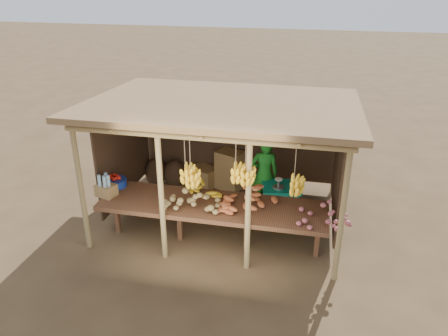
# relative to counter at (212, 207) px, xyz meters

# --- Properties ---
(ground) EXTENTS (60.00, 60.00, 0.00)m
(ground) POSITION_rel_counter_xyz_m (-0.00, 0.95, -0.74)
(ground) COLOR brown
(ground) RESTS_ON ground
(stall_structure) EXTENTS (4.70, 3.50, 2.43)m
(stall_structure) POSITION_rel_counter_xyz_m (0.08, 0.88, 1.17)
(stall_structure) COLOR #A28653
(stall_structure) RESTS_ON ground
(counter) EXTENTS (3.90, 1.05, 0.80)m
(counter) POSITION_rel_counter_xyz_m (0.00, 0.00, 0.00)
(counter) COLOR brown
(counter) RESTS_ON ground
(potato_heap) EXTENTS (1.05, 0.73, 0.37)m
(potato_heap) POSITION_rel_counter_xyz_m (-0.31, -0.25, 0.24)
(potato_heap) COLOR olive
(potato_heap) RESTS_ON counter
(sweet_potato_heap) EXTENTS (1.02, 0.66, 0.36)m
(sweet_potato_heap) POSITION_rel_counter_xyz_m (0.67, -0.01, 0.24)
(sweet_potato_heap) COLOR #C36032
(sweet_potato_heap) RESTS_ON counter
(onion_heap) EXTENTS (0.94, 0.64, 0.36)m
(onion_heap) POSITION_rel_counter_xyz_m (1.90, -0.24, 0.24)
(onion_heap) COLOR #B4575E
(onion_heap) RESTS_ON counter
(banana_pile) EXTENTS (0.56, 0.36, 0.34)m
(banana_pile) POSITION_rel_counter_xyz_m (-0.21, 0.31, 0.23)
(banana_pile) COLOR yellow
(banana_pile) RESTS_ON counter
(tomato_basin) EXTENTS (0.40, 0.40, 0.21)m
(tomato_basin) POSITION_rel_counter_xyz_m (-1.90, 0.28, 0.15)
(tomato_basin) COLOR navy
(tomato_basin) RESTS_ON counter
(bottle_box) EXTENTS (0.39, 0.34, 0.41)m
(bottle_box) POSITION_rel_counter_xyz_m (-1.90, -0.09, 0.22)
(bottle_box) COLOR olive
(bottle_box) RESTS_ON counter
(vendor) EXTENTS (0.61, 0.47, 1.51)m
(vendor) POSITION_rel_counter_xyz_m (0.70, 1.48, 0.01)
(vendor) COLOR #1B7921
(vendor) RESTS_ON ground
(tarp_crate) EXTENTS (0.83, 0.74, 0.87)m
(tarp_crate) POSITION_rel_counter_xyz_m (1.07, 1.19, -0.38)
(tarp_crate) COLOR brown
(tarp_crate) RESTS_ON ground
(carton_stack) EXTENTS (1.25, 0.59, 0.87)m
(carton_stack) POSITION_rel_counter_xyz_m (-0.32, 2.15, -0.36)
(carton_stack) COLOR olive
(carton_stack) RESTS_ON ground
(burlap_sacks) EXTENTS (0.94, 0.49, 0.67)m
(burlap_sacks) POSITION_rel_counter_xyz_m (-1.62, 2.14, -0.45)
(burlap_sacks) COLOR #412D1E
(burlap_sacks) RESTS_ON ground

